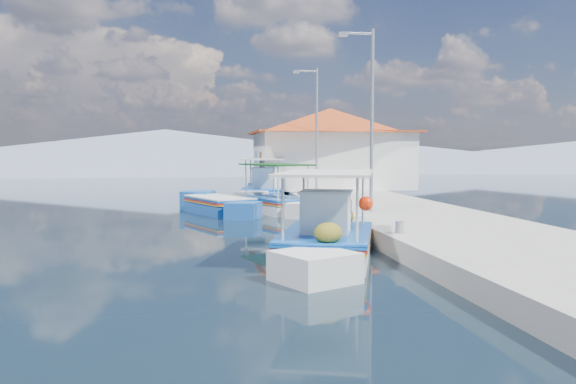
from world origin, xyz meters
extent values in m
plane|color=black|center=(0.00, 0.00, 0.00)|extent=(160.00, 160.00, 0.00)
cube|color=#A09D96|center=(5.90, 6.00, 0.25)|extent=(5.00, 44.00, 0.50)
cylinder|color=#A5A8AD|center=(3.80, -3.00, 0.65)|extent=(0.20, 0.20, 0.30)
cylinder|color=#A5A8AD|center=(3.80, 2.00, 0.65)|extent=(0.20, 0.20, 0.30)
cylinder|color=#A5A8AD|center=(3.80, 8.00, 0.65)|extent=(0.20, 0.20, 0.30)
cylinder|color=#A5A8AD|center=(3.80, 14.00, 0.65)|extent=(0.20, 0.20, 0.30)
cube|color=silver|center=(1.87, -3.46, 0.19)|extent=(3.02, 4.21, 0.83)
cube|color=silver|center=(1.08, -1.07, 0.30)|extent=(1.86, 1.86, 0.92)
cube|color=silver|center=(2.63, -5.78, 0.19)|extent=(1.81, 1.81, 0.79)
cube|color=#0D53B4|center=(1.87, -3.46, 0.58)|extent=(3.11, 4.34, 0.05)
cube|color=red|center=(1.87, -3.46, 0.51)|extent=(3.11, 4.34, 0.04)
cube|color=#F3A81B|center=(1.87, -3.46, 0.45)|extent=(3.11, 4.34, 0.04)
cube|color=#0D53B4|center=(1.87, -3.46, 0.64)|extent=(3.12, 4.31, 0.04)
cube|color=brown|center=(1.87, -3.46, 0.61)|extent=(2.85, 4.09, 0.04)
cube|color=silver|center=(1.95, -3.71, 1.10)|extent=(1.36, 1.41, 0.96)
cube|color=silver|center=(1.95, -3.71, 1.59)|extent=(1.48, 1.53, 0.05)
cylinder|color=beige|center=(0.64, -2.19, 1.31)|extent=(0.06, 0.06, 1.40)
cylinder|color=beige|center=(2.10, -1.70, 1.31)|extent=(0.06, 0.06, 1.40)
cylinder|color=beige|center=(1.64, -5.22, 1.31)|extent=(0.06, 0.06, 1.40)
cylinder|color=beige|center=(3.10, -4.74, 1.31)|extent=(0.06, 0.06, 1.40)
cube|color=silver|center=(1.87, -3.46, 2.02)|extent=(3.11, 4.25, 0.06)
ellipsoid|color=#535116|center=(1.15, -2.41, 0.86)|extent=(0.67, 0.73, 0.50)
ellipsoid|color=#535116|center=(1.60, -1.80, 0.82)|extent=(0.56, 0.62, 0.42)
ellipsoid|color=#535116|center=(2.53, -4.90, 0.84)|extent=(0.60, 0.66, 0.45)
sphere|color=#FF2C08|center=(2.54, -2.69, 1.27)|extent=(0.35, 0.35, 0.35)
cube|color=silver|center=(2.06, 6.90, 0.19)|extent=(2.81, 3.61, 0.82)
cube|color=silver|center=(2.88, 8.88, 0.29)|extent=(1.62, 1.62, 0.90)
cube|color=silver|center=(1.26, 4.98, 0.19)|extent=(1.57, 1.57, 0.77)
cube|color=#0D53B4|center=(2.06, 6.90, 0.57)|extent=(2.90, 3.72, 0.05)
cube|color=red|center=(2.06, 6.90, 0.50)|extent=(2.90, 3.72, 0.04)
cube|color=#F3A81B|center=(2.06, 6.90, 0.44)|extent=(2.90, 3.72, 0.03)
cube|color=#1D58AF|center=(2.06, 6.90, 0.63)|extent=(2.90, 3.70, 0.04)
cube|color=brown|center=(2.06, 6.90, 0.60)|extent=(2.66, 3.50, 0.04)
cylinder|color=beige|center=(1.94, 8.40, 1.29)|extent=(0.06, 0.06, 1.37)
cylinder|color=beige|center=(3.21, 7.88, 1.29)|extent=(0.06, 0.06, 1.37)
cylinder|color=beige|center=(0.91, 5.93, 1.29)|extent=(0.06, 0.06, 1.37)
cylinder|color=beige|center=(2.18, 5.40, 1.29)|extent=(0.06, 0.06, 1.37)
cube|color=#0C3D13|center=(2.06, 6.90, 1.98)|extent=(2.89, 3.64, 0.06)
cube|color=#1D58AF|center=(-0.25, 6.87, 0.20)|extent=(2.80, 3.57, 0.88)
cube|color=#1D58AF|center=(0.60, 8.81, 0.32)|extent=(1.56, 1.56, 0.97)
cube|color=#1D58AF|center=(-1.08, 5.00, 0.20)|extent=(1.51, 1.51, 0.83)
cube|color=#0D53B4|center=(-0.25, 6.87, 0.61)|extent=(2.89, 3.67, 0.06)
cube|color=red|center=(-0.25, 6.87, 0.54)|extent=(2.89, 3.67, 0.05)
cube|color=#F3A81B|center=(-0.25, 6.87, 0.47)|extent=(2.89, 3.67, 0.04)
cube|color=silver|center=(-0.25, 6.87, 0.68)|extent=(2.89, 3.65, 0.05)
cube|color=brown|center=(-0.25, 6.87, 0.65)|extent=(2.65, 3.46, 0.05)
cube|color=#1D58AF|center=(2.19, 12.42, 0.20)|extent=(2.53, 3.99, 0.88)
cube|color=#1D58AF|center=(1.78, 14.87, 0.31)|extent=(1.95, 1.95, 0.97)
cube|color=#1D58AF|center=(2.58, 10.05, 0.20)|extent=(1.90, 1.90, 0.83)
cube|color=#0D53B4|center=(2.19, 12.42, 0.61)|extent=(2.60, 4.11, 0.06)
cube|color=red|center=(2.19, 12.42, 0.54)|extent=(2.60, 4.11, 0.05)
cube|color=#F3A81B|center=(2.19, 12.42, 0.47)|extent=(2.60, 4.11, 0.04)
cube|color=#0D53B4|center=(2.19, 12.42, 0.68)|extent=(2.62, 4.08, 0.05)
cube|color=brown|center=(2.19, 12.42, 0.65)|extent=(2.36, 3.90, 0.05)
cube|color=silver|center=(2.23, 12.15, 1.16)|extent=(1.25, 1.36, 1.02)
cube|color=silver|center=(2.23, 12.15, 1.68)|extent=(1.36, 1.47, 0.06)
cylinder|color=beige|center=(1.16, 13.84, 1.39)|extent=(0.06, 0.06, 1.48)
cylinder|color=beige|center=(2.70, 14.09, 1.39)|extent=(0.06, 0.06, 1.48)
cylinder|color=beige|center=(1.68, 10.75, 1.39)|extent=(0.06, 0.06, 1.48)
cylinder|color=beige|center=(3.21, 11.01, 1.39)|extent=(0.06, 0.06, 1.48)
cube|color=silver|center=(2.19, 12.42, 2.13)|extent=(2.62, 4.01, 0.06)
cube|color=white|center=(6.20, 15.00, 2.00)|extent=(8.00, 6.00, 3.00)
cube|color=#A43616|center=(6.20, 15.00, 3.55)|extent=(8.64, 6.48, 0.10)
pyramid|color=#A43616|center=(6.20, 15.00, 4.20)|extent=(10.49, 10.49, 1.40)
cube|color=brown|center=(2.22, 14.00, 1.50)|extent=(0.06, 1.00, 2.00)
cube|color=#0D53B4|center=(2.22, 16.50, 2.10)|extent=(0.06, 1.20, 0.90)
cylinder|color=#A5A8AD|center=(4.60, 2.00, 3.50)|extent=(0.12, 0.12, 6.00)
cylinder|color=#A5A8AD|center=(4.10, 2.00, 6.35)|extent=(1.00, 0.08, 0.08)
cube|color=#A5A8AD|center=(3.60, 2.00, 6.30)|extent=(0.30, 0.14, 0.14)
cylinder|color=#A5A8AD|center=(4.60, 11.00, 3.50)|extent=(0.12, 0.12, 6.00)
cylinder|color=#A5A8AD|center=(4.10, 11.00, 6.35)|extent=(1.00, 0.08, 0.08)
cube|color=#A5A8AD|center=(3.60, 11.00, 6.30)|extent=(0.30, 0.14, 0.14)
cone|color=slate|center=(-5.00, 56.00, 2.45)|extent=(96.00, 96.00, 5.50)
cone|color=slate|center=(25.00, 56.00, 1.60)|extent=(76.80, 76.80, 3.80)
cone|color=slate|center=(50.00, 56.00, 1.80)|extent=(89.60, 89.60, 4.20)
camera|label=1|loc=(-1.10, -16.64, 2.52)|focal=36.29mm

